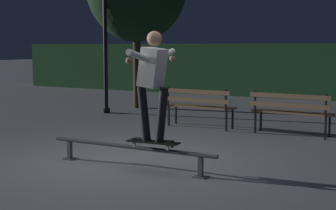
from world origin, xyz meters
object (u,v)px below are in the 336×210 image
(lamp_post_left, at_px, (105,19))
(park_bench_left_center, at_px, (291,109))
(grind_rail, at_px, (130,150))
(park_bench_leftmost, at_px, (198,103))
(skateboarder, at_px, (153,77))
(skateboard, at_px, (153,142))

(lamp_post_left, bearing_deg, park_bench_left_center, -11.16)
(grind_rail, height_order, park_bench_leftmost, park_bench_leftmost)
(grind_rail, height_order, lamp_post_left, lamp_post_left)
(skateboarder, xyz_separation_m, lamp_post_left, (-4.22, 4.71, 1.14))
(skateboard, relative_size, park_bench_leftmost, 0.49)
(skateboard, relative_size, lamp_post_left, 0.20)
(park_bench_left_center, height_order, lamp_post_left, lamp_post_left)
(park_bench_left_center, bearing_deg, skateboard, -105.10)
(skateboard, height_order, park_bench_leftmost, park_bench_leftmost)
(grind_rail, height_order, park_bench_left_center, park_bench_left_center)
(park_bench_left_center, distance_m, lamp_post_left, 5.66)
(skateboarder, bearing_deg, park_bench_leftmost, 105.53)
(grind_rail, bearing_deg, park_bench_leftmost, 99.78)
(park_bench_leftmost, xyz_separation_m, park_bench_left_center, (2.02, 0.00, 0.00))
(grind_rail, relative_size, park_bench_leftmost, 1.71)
(skateboard, distance_m, skateboarder, 0.94)
(grind_rail, xyz_separation_m, park_bench_left_center, (1.38, 3.68, 0.28))
(skateboarder, relative_size, park_bench_leftmost, 0.96)
(skateboard, relative_size, skateboarder, 0.51)
(skateboarder, bearing_deg, park_bench_left_center, 74.94)
(skateboard, bearing_deg, grind_rail, -180.00)
(park_bench_leftmost, relative_size, lamp_post_left, 0.41)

